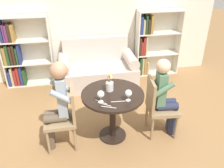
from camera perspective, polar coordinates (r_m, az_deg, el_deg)
ground_plane at (r=3.66m, az=0.15°, el=-12.31°), size 16.00×16.00×0.00m
back_wall at (r=4.94m, az=-4.59°, el=16.54°), size 5.20×0.05×2.70m
round_table at (r=3.30m, az=0.16°, el=-4.76°), size 0.86×0.86×0.75m
couch at (r=4.88m, az=-3.53°, el=3.48°), size 1.56×0.80×0.92m
bookshelf_left at (r=5.05m, az=-21.20°, el=6.83°), size 0.95×0.28×1.41m
bookshelf_right at (r=5.25m, az=9.46°, el=9.48°), size 0.95×0.28×1.41m
chair_left at (r=3.29m, az=-11.22°, el=-7.37°), size 0.42×0.42×0.90m
chair_right at (r=3.50m, az=10.98°, el=-4.94°), size 0.46×0.46×0.90m
person_left at (r=3.18m, az=-13.08°, el=-4.54°), size 0.42×0.34×1.28m
person_right at (r=3.44m, az=12.70°, el=-2.84°), size 0.44×0.36×1.21m
wine_glass_left at (r=2.99m, az=-2.73°, el=-2.54°), size 0.09×0.09×0.16m
wine_glass_right at (r=3.02m, az=3.97°, el=-2.28°), size 0.09×0.09×0.15m
flower_vase at (r=3.24m, az=-0.58°, el=-0.27°), size 0.11×0.11×0.26m
knife_left_setting at (r=2.99m, az=-1.80°, el=-4.92°), size 0.16×0.13×0.00m
fork_left_setting at (r=2.94m, az=-0.78°, el=-5.59°), size 0.18×0.09×0.00m
knife_right_setting at (r=3.04m, az=-2.69°, el=-4.30°), size 0.14×0.14×0.00m
fork_right_setting at (r=3.05m, az=1.50°, el=-4.22°), size 0.19×0.03×0.00m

